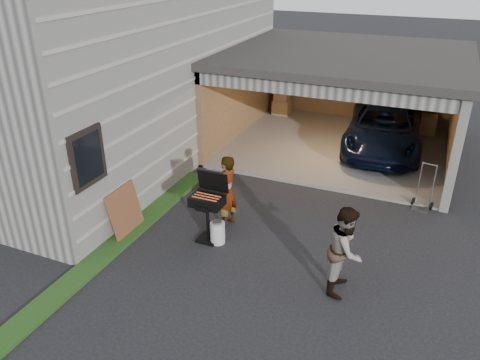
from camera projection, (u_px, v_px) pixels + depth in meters
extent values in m
plane|color=black|center=(228.00, 254.00, 9.32)|extent=(80.00, 80.00, 0.00)
cube|color=#474744|center=(95.00, 54.00, 13.51)|extent=(7.00, 11.00, 5.50)
cube|color=#193814|center=(104.00, 254.00, 9.27)|extent=(0.50, 8.00, 0.06)
cube|color=#605E59|center=(337.00, 146.00, 14.41)|extent=(6.50, 6.00, 0.06)
cube|color=brown|center=(359.00, 81.00, 16.24)|extent=(6.50, 0.15, 2.70)
cube|color=brown|center=(457.00, 118.00, 12.71)|extent=(0.15, 6.00, 2.70)
cube|color=brown|center=(242.00, 93.00, 14.94)|extent=(0.15, 6.00, 2.70)
cube|color=#2D2B28|center=(346.00, 55.00, 13.18)|extent=(6.80, 6.30, 0.20)
cube|color=#474744|center=(319.00, 90.00, 10.90)|extent=(6.50, 0.16, 0.36)
cube|color=beige|center=(332.00, 74.00, 11.86)|extent=(6.00, 2.40, 0.06)
cube|color=#474744|center=(455.00, 158.00, 10.28)|extent=(0.20, 0.18, 2.70)
cube|color=brown|center=(282.00, 107.00, 16.99)|extent=(0.60, 0.50, 0.50)
cube|color=brown|center=(282.00, 94.00, 16.78)|extent=(0.50, 0.45, 0.45)
cube|color=brown|center=(427.00, 125.00, 15.13)|extent=(0.55, 0.50, 0.60)
cube|color=brown|center=(439.00, 95.00, 15.19)|extent=(0.24, 0.43, 2.20)
imported|color=black|center=(384.00, 130.00, 13.91)|extent=(2.43, 4.72, 1.27)
imported|color=silver|center=(226.00, 192.00, 9.98)|extent=(0.52, 0.67, 1.64)
imported|color=#452B1B|center=(346.00, 250.00, 8.04)|extent=(0.63, 0.81, 1.64)
cube|color=black|center=(208.00, 239.00, 9.79)|extent=(0.42, 0.42, 0.05)
cylinder|color=black|center=(208.00, 221.00, 9.60)|extent=(0.07, 0.07, 0.84)
cube|color=black|center=(207.00, 201.00, 9.39)|extent=(0.66, 0.46, 0.20)
cube|color=#59595B|center=(207.00, 197.00, 9.35)|extent=(0.60, 0.40, 0.01)
cube|color=black|center=(213.00, 181.00, 9.49)|extent=(0.66, 0.12, 0.46)
cylinder|color=silver|center=(218.00, 233.00, 9.61)|extent=(0.39, 0.39, 0.46)
cube|color=brown|center=(125.00, 211.00, 9.85)|extent=(0.26, 0.93, 1.03)
cube|color=slate|center=(420.00, 209.00, 10.93)|extent=(0.41, 0.30, 0.04)
cylinder|color=black|center=(413.00, 201.00, 11.09)|extent=(0.08, 0.20, 0.19)
cylinder|color=black|center=(432.00, 206.00, 10.88)|extent=(0.08, 0.20, 0.19)
cylinder|color=slate|center=(419.00, 183.00, 10.85)|extent=(0.03, 0.03, 1.11)
cylinder|color=slate|center=(433.00, 187.00, 10.69)|extent=(0.03, 0.03, 1.11)
cylinder|color=slate|center=(430.00, 164.00, 10.54)|extent=(0.32, 0.09, 0.03)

